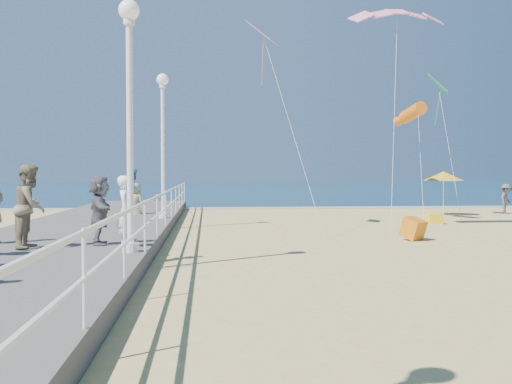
{
  "coord_description": "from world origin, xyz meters",
  "views": [
    {
      "loc": [
        -3.72,
        -12.26,
        2.1
      ],
      "look_at": [
        -2.5,
        2.0,
        1.6
      ],
      "focal_mm": 40.0,
      "sensor_mm": 36.0,
      "label": 1
    }
  ],
  "objects": [
    {
      "name": "ground",
      "position": [
        0.0,
        0.0,
        0.0
      ],
      "size": [
        160.0,
        160.0,
        0.0
      ],
      "primitive_type": "plane",
      "color": "#D4BA6F",
      "rests_on": "ground"
    },
    {
      "name": "ocean",
      "position": [
        0.0,
        65.0,
        0.01
      ],
      "size": [
        160.0,
        90.0,
        0.05
      ],
      "primitive_type": "cube",
      "color": "#0B2C47",
      "rests_on": "ground"
    },
    {
      "name": "surf_line",
      "position": [
        0.0,
        20.5,
        0.03
      ],
      "size": [
        160.0,
        1.2,
        0.04
      ],
      "primitive_type": "cube",
      "color": "silver",
      "rests_on": "ground"
    },
    {
      "name": "boardwalk",
      "position": [
        -7.5,
        0.0,
        0.2
      ],
      "size": [
        5.0,
        44.0,
        0.4
      ],
      "primitive_type": "cube",
      "color": "#625D59",
      "rests_on": "ground"
    },
    {
      "name": "railing",
      "position": [
        -5.05,
        0.0,
        1.25
      ],
      "size": [
        0.05,
        42.0,
        0.55
      ],
      "color": "white",
      "rests_on": "boardwalk"
    },
    {
      "name": "lamp_post_mid",
      "position": [
        -5.35,
        0.0,
        3.66
      ],
      "size": [
        0.44,
        0.44,
        5.32
      ],
      "color": "white",
      "rests_on": "boardwalk"
    },
    {
      "name": "lamp_post_far",
      "position": [
        -5.35,
        9.0,
        3.66
      ],
      "size": [
        0.44,
        0.44,
        5.32
      ],
      "color": "white",
      "rests_on": "boardwalk"
    },
    {
      "name": "woman_holding_toddler",
      "position": [
        -5.56,
        0.87,
        1.21
      ],
      "size": [
        0.44,
        0.63,
        1.62
      ],
      "primitive_type": "imported",
      "rotation": [
        0.0,
        0.0,
        1.48
      ],
      "color": "white",
      "rests_on": "boardwalk"
    },
    {
      "name": "toddler_held",
      "position": [
        -5.41,
        1.02,
        1.71
      ],
      "size": [
        0.39,
        0.48,
        0.93
      ],
      "primitive_type": "imported",
      "rotation": [
        0.0,
        0.0,
        1.48
      ],
      "color": "teal",
      "rests_on": "boardwalk"
    },
    {
      "name": "spectator_1",
      "position": [
        -7.66,
        0.82,
        1.34
      ],
      "size": [
        0.73,
        0.93,
        1.88
      ],
      "primitive_type": "imported",
      "rotation": [
        0.0,
        0.0,
        1.55
      ],
      "color": "#84775B",
      "rests_on": "boardwalk"
    },
    {
      "name": "spectator_5",
      "position": [
        -6.24,
        1.32,
        1.21
      ],
      "size": [
        0.73,
        1.56,
        1.62
      ],
      "primitive_type": "imported",
      "rotation": [
        0.0,
        0.0,
        1.74
      ],
      "color": "#5B5A60",
      "rests_on": "boardwalk"
    },
    {
      "name": "beach_walker_a",
      "position": [
        11.27,
        15.21,
        0.76
      ],
      "size": [
        1.09,
        1.09,
        1.52
      ],
      "primitive_type": "imported",
      "rotation": [
        0.0,
        0.0,
        0.79
      ],
      "color": "#505155",
      "rests_on": "ground"
    },
    {
      "name": "beach_walker_c",
      "position": [
        -6.63,
        11.22,
        0.83
      ],
      "size": [
        0.96,
        0.93,
        1.66
      ],
      "primitive_type": "imported",
      "rotation": [
        0.0,
        0.0,
        -0.72
      ],
      "color": "gray",
      "rests_on": "ground"
    },
    {
      "name": "box_kite",
      "position": [
        2.59,
        4.72,
        0.3
      ],
      "size": [
        0.86,
        0.9,
        0.74
      ],
      "primitive_type": "cube",
      "rotation": [
        0.31,
        0.0,
        0.62
      ],
      "color": "#CD3F0C",
      "rests_on": "ground"
    },
    {
      "name": "beach_umbrella",
      "position": [
        7.7,
        14.48,
        1.91
      ],
      "size": [
        1.9,
        1.9,
        2.14
      ],
      "color": "white",
      "rests_on": "ground"
    },
    {
      "name": "beach_chair_left",
      "position": [
        5.42,
        10.05,
        0.2
      ],
      "size": [
        0.55,
        0.55,
        0.4
      ],
      "primitive_type": "cube",
      "color": "yellow",
      "rests_on": "ground"
    },
    {
      "name": "kite_parafoil",
      "position": [
        3.01,
        7.65,
        7.79
      ],
      "size": [
        3.39,
        0.94,
        0.65
      ],
      "primitive_type": null,
      "rotation": [
        0.44,
        0.0,
        0.0
      ],
      "color": "#E31A54"
    },
    {
      "name": "kite_windsock",
      "position": [
        5.05,
        11.53,
        4.64
      ],
      "size": [
        0.97,
        2.48,
        1.04
      ],
      "primitive_type": "cylinder",
      "rotation": [
        1.36,
        0.0,
        0.17
      ],
      "color": "orange"
    },
    {
      "name": "kite_diamond_pink",
      "position": [
        -1.7,
        8.62,
        7.16
      ],
      "size": [
        1.33,
        1.47,
        0.77
      ],
      "primitive_type": "cube",
      "rotation": [
        0.69,
        0.0,
        1.16
      ],
      "color": "#FF5D95"
    },
    {
      "name": "kite_diamond_green",
      "position": [
        6.9,
        13.36,
        6.16
      ],
      "size": [
        1.31,
        1.47,
        0.86
      ],
      "primitive_type": "cube",
      "rotation": [
        0.77,
        0.0,
        1.14
      ],
      "color": "#27B879"
    }
  ]
}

